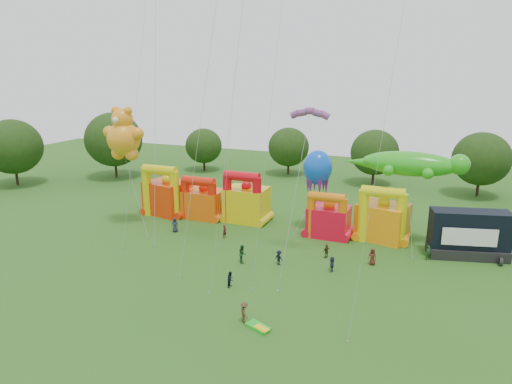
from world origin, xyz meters
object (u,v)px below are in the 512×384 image
at_px(spectator_4, 327,251).
at_px(stage_trailer, 469,235).
at_px(teddy_bear_kite, 132,174).
at_px(octopus_kite, 313,186).
at_px(bouncy_castle_0, 166,195).
at_px(gecko_kite, 410,182).
at_px(bouncy_castle_2, 246,202).
at_px(spectator_0, 175,225).

bearing_deg(spectator_4, stage_trailer, 149.45).
height_order(teddy_bear_kite, octopus_kite, teddy_bear_kite).
distance_m(bouncy_castle_0, stage_trailer, 38.29).
distance_m(bouncy_castle_0, gecko_kite, 32.11).
relative_size(bouncy_castle_0, stage_trailer, 0.84).
xyz_separation_m(bouncy_castle_2, octopus_kite, (9.06, -0.27, 3.04)).
height_order(bouncy_castle_2, spectator_4, bouncy_castle_2).
height_order(bouncy_castle_0, stage_trailer, bouncy_castle_0).
height_order(stage_trailer, octopus_kite, octopus_kite).
xyz_separation_m(stage_trailer, spectator_4, (-13.96, -6.05, -1.72)).
height_order(bouncy_castle_2, stage_trailer, bouncy_castle_2).
height_order(stage_trailer, spectator_4, stage_trailer).
bearing_deg(bouncy_castle_0, teddy_bear_kite, -93.06).
xyz_separation_m(spectator_0, spectator_4, (19.35, -0.94, -0.15)).
relative_size(teddy_bear_kite, spectator_4, 9.98).
bearing_deg(spectator_0, bouncy_castle_0, 106.89).
height_order(bouncy_castle_2, octopus_kite, octopus_kite).
distance_m(stage_trailer, spectator_4, 15.31).
relative_size(stage_trailer, gecko_kite, 0.62).
bearing_deg(teddy_bear_kite, bouncy_castle_2, 33.99).
bearing_deg(bouncy_castle_2, teddy_bear_kite, -146.01).
relative_size(bouncy_castle_2, octopus_kite, 0.69).
bearing_deg(stage_trailer, spectator_0, -171.28).
xyz_separation_m(bouncy_castle_2, spectator_0, (-6.52, -7.18, -1.73)).
bearing_deg(octopus_kite, bouncy_castle_2, 178.29).
bearing_deg(octopus_kite, spectator_0, -156.09).
height_order(octopus_kite, spectator_4, octopus_kite).
relative_size(stage_trailer, teddy_bear_kite, 0.55).
height_order(stage_trailer, spectator_0, stage_trailer).
bearing_deg(gecko_kite, octopus_kite, 177.57).
xyz_separation_m(teddy_bear_kite, octopus_kite, (20.91, 7.72, -1.44)).
bearing_deg(bouncy_castle_2, gecko_kite, -2.11).
distance_m(teddy_bear_kite, spectator_4, 25.49).
xyz_separation_m(octopus_kite, spectator_0, (-15.58, -6.91, -4.77)).
xyz_separation_m(stage_trailer, gecko_kite, (-6.52, 1.32, 4.92)).
height_order(gecko_kite, spectator_0, gecko_kite).
relative_size(bouncy_castle_2, teddy_bear_kite, 0.46).
height_order(octopus_kite, spectator_0, octopus_kite).
relative_size(bouncy_castle_2, stage_trailer, 0.82).
bearing_deg(bouncy_castle_0, stage_trailer, -1.36).
bearing_deg(stage_trailer, bouncy_castle_0, 178.64).
bearing_deg(bouncy_castle_0, gecko_kite, 0.75).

